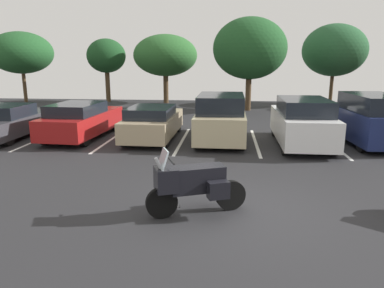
% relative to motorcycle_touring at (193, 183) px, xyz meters
% --- Properties ---
extents(ground, '(44.00, 44.00, 0.10)m').
position_rel_motorcycle_touring_xyz_m(ground, '(0.86, 0.32, -0.75)').
color(ground, '#262628').
extents(motorcycle_touring, '(2.10, 1.23, 1.48)m').
position_rel_motorcycle_touring_xyz_m(motorcycle_touring, '(0.00, 0.00, 0.00)').
color(motorcycle_touring, black).
rests_on(motorcycle_touring, ground).
extents(parking_stripes, '(26.94, 5.03, 0.01)m').
position_rel_motorcycle_touring_xyz_m(parking_stripes, '(0.37, 7.22, -0.70)').
color(parking_stripes, silver).
rests_on(parking_stripes, ground).
extents(car_charcoal, '(1.95, 4.79, 1.41)m').
position_rel_motorcycle_touring_xyz_m(car_charcoal, '(-8.55, 7.20, -0.03)').
color(car_charcoal, '#38383D').
rests_on(car_charcoal, ground).
extents(car_red, '(2.15, 4.87, 1.50)m').
position_rel_motorcycle_touring_xyz_m(car_red, '(-5.45, 7.44, 0.04)').
color(car_red, maroon).
rests_on(car_red, ground).
extents(car_tan, '(1.90, 4.59, 1.40)m').
position_rel_motorcycle_touring_xyz_m(car_tan, '(-2.37, 7.42, -0.00)').
color(car_tan, tan).
rests_on(car_tan, ground).
extents(car_champagne, '(1.97, 4.51, 1.89)m').
position_rel_motorcycle_touring_xyz_m(car_champagne, '(0.44, 7.37, 0.23)').
color(car_champagne, '#C1B289').
rests_on(car_champagne, ground).
extents(car_white, '(1.93, 4.78, 1.83)m').
position_rel_motorcycle_touring_xyz_m(car_white, '(3.56, 6.87, 0.20)').
color(car_white, white).
rests_on(car_white, ground).
extents(car_navy, '(2.14, 4.54, 1.96)m').
position_rel_motorcycle_touring_xyz_m(car_navy, '(6.25, 7.39, 0.28)').
color(car_navy, navy).
rests_on(car_navy, ground).
extents(tree_rear, '(4.74, 4.74, 5.33)m').
position_rel_motorcycle_touring_xyz_m(tree_rear, '(-15.07, 19.90, 3.05)').
color(tree_rear, '#4C3823').
rests_on(tree_rear, ground).
extents(tree_far_right, '(4.75, 4.75, 5.09)m').
position_rel_motorcycle_touring_xyz_m(tree_far_right, '(-4.00, 20.30, 2.84)').
color(tree_far_right, '#4C3823').
rests_on(tree_far_right, ground).
extents(tree_left, '(4.66, 4.66, 5.86)m').
position_rel_motorcycle_touring_xyz_m(tree_left, '(2.02, 16.71, 3.22)').
color(tree_left, '#4C3823').
rests_on(tree_left, ground).
extents(tree_far_left, '(2.96, 2.96, 4.82)m').
position_rel_motorcycle_touring_xyz_m(tree_far_left, '(-8.69, 20.73, 2.80)').
color(tree_far_left, '#4C3823').
rests_on(tree_far_left, ground).
extents(tree_center, '(4.58, 4.58, 5.77)m').
position_rel_motorcycle_touring_xyz_m(tree_center, '(8.33, 20.81, 3.20)').
color(tree_center, '#4C3823').
rests_on(tree_center, ground).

